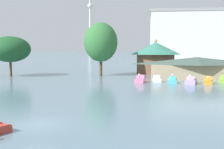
# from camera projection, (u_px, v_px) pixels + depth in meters

# --- Properties ---
(ground_plane) EXTENTS (2000.00, 2000.00, 0.00)m
(ground_plane) POSITION_uv_depth(u_px,v_px,m) (36.00, 125.00, 21.45)
(ground_plane) COLOR slate
(pedal_boat_pink) EXTENTS (2.01, 3.20, 1.64)m
(pedal_boat_pink) POSITION_uv_depth(u_px,v_px,m) (141.00, 80.00, 48.61)
(pedal_boat_pink) COLOR pink
(pedal_boat_pink) RESTS_ON ground
(pedal_boat_white) EXTENTS (1.52, 2.82, 1.40)m
(pedal_boat_white) POSITION_uv_depth(u_px,v_px,m) (157.00, 79.00, 49.40)
(pedal_boat_white) COLOR white
(pedal_boat_white) RESTS_ON ground
(pedal_boat_cyan) EXTENTS (1.72, 2.42, 1.64)m
(pedal_boat_cyan) POSITION_uv_depth(u_px,v_px,m) (172.00, 81.00, 47.55)
(pedal_boat_cyan) COLOR #4CB7CC
(pedal_boat_cyan) RESTS_ON ground
(pedal_boat_lavender) EXTENTS (2.39, 3.27, 1.63)m
(pedal_boat_lavender) POSITION_uv_depth(u_px,v_px,m) (191.00, 81.00, 46.57)
(pedal_boat_lavender) COLOR #B299D8
(pedal_boat_lavender) RESTS_ON ground
(pedal_boat_orange) EXTENTS (1.83, 2.75, 1.39)m
(pedal_boat_orange) POSITION_uv_depth(u_px,v_px,m) (208.00, 81.00, 46.55)
(pedal_boat_orange) COLOR orange
(pedal_boat_orange) RESTS_ON ground
(boathouse) EXTENTS (18.50, 6.39, 4.22)m
(boathouse) POSITION_uv_depth(u_px,v_px,m) (197.00, 68.00, 53.58)
(boathouse) COLOR tan
(boathouse) RESTS_ON ground
(green_roof_pavilion) EXTENTS (11.49, 11.49, 8.02)m
(green_roof_pavilion) POSITION_uv_depth(u_px,v_px,m) (156.00, 56.00, 65.83)
(green_roof_pavilion) COLOR brown
(green_roof_pavilion) RESTS_ON ground
(shoreline_tree_tall_left) EXTENTS (8.43, 8.43, 8.41)m
(shoreline_tree_tall_left) POSITION_uv_depth(u_px,v_px,m) (10.00, 49.00, 59.07)
(shoreline_tree_tall_left) COLOR brown
(shoreline_tree_tall_left) RESTS_ON ground
(shoreline_tree_mid) EXTENTS (7.13, 7.13, 11.36)m
(shoreline_tree_mid) POSITION_uv_depth(u_px,v_px,m) (101.00, 42.00, 60.14)
(shoreline_tree_mid) COLOR brown
(shoreline_tree_mid) RESTS_ON ground
(background_building_block) EXTENTS (32.04, 18.80, 20.06)m
(background_building_block) POSITION_uv_depth(u_px,v_px,m) (192.00, 38.00, 108.01)
(background_building_block) COLOR silver
(background_building_block) RESTS_ON ground
(distant_broadcast_tower) EXTENTS (7.33, 7.33, 161.68)m
(distant_broadcast_tower) POSITION_uv_depth(u_px,v_px,m) (90.00, 10.00, 412.29)
(distant_broadcast_tower) COLOR silver
(distant_broadcast_tower) RESTS_ON ground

